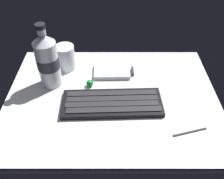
{
  "coord_description": "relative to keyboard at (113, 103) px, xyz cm",
  "views": [
    {
      "loc": [
        0.17,
        -52.45,
        51.28
      ],
      "look_at": [
        0.0,
        0.0,
        3.0
      ],
      "focal_mm": 38.75,
      "sensor_mm": 36.0,
      "label": 1
    }
  ],
  "objects": [
    {
      "name": "water_bottle",
      "position": [
        -19.63,
        9.72,
        8.2
      ],
      "size": [
        6.73,
        6.73,
        20.8
      ],
      "color": "silver",
      "rests_on": "ground_plane"
    },
    {
      "name": "juice_cup",
      "position": [
        -16.03,
        17.97,
        3.1
      ],
      "size": [
        6.4,
        6.4,
        8.5
      ],
      "color": "silver",
      "rests_on": "ground_plane"
    },
    {
      "name": "trackball_mouse",
      "position": [
        -7.43,
        8.41,
        0.29
      ],
      "size": [
        2.2,
        2.2,
        2.2
      ],
      "primitive_type": "sphere",
      "color": "#198C33",
      "rests_on": "ground_plane"
    },
    {
      "name": "stylus_pen",
      "position": [
        20.06,
        -9.97,
        -0.46
      ],
      "size": [
        9.35,
        3.16,
        0.7
      ],
      "primitive_type": "cylinder",
      "rotation": [
        0.0,
        1.57,
        0.26
      ],
      "color": "#26262B",
      "rests_on": "ground_plane"
    },
    {
      "name": "ground_plane",
      "position": [
        -0.43,
        3.18,
        -1.79
      ],
      "size": [
        64.0,
        48.0,
        2.8
      ],
      "color": "silver"
    },
    {
      "name": "handheld_device",
      "position": [
        0.23,
        14.91,
        -0.08
      ],
      "size": [
        12.88,
        7.76,
        1.5
      ],
      "color": "silver",
      "rests_on": "ground_plane"
    },
    {
      "name": "keyboard",
      "position": [
        0.0,
        0.0,
        0.0
      ],
      "size": [
        29.35,
        11.97,
        1.7
      ],
      "color": "black",
      "rests_on": "ground_plane"
    }
  ]
}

